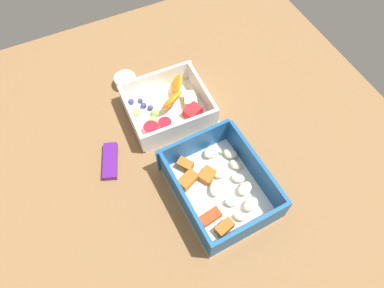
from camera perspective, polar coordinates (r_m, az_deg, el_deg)
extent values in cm
cube|color=brown|center=(64.52, -0.55, -0.68)|extent=(80.00, 80.00, 2.00)
cube|color=white|center=(59.37, 4.51, -7.72)|extent=(18.27, 14.63, 0.60)
cube|color=#19518C|center=(54.36, 9.44, -13.64)|extent=(1.20, 13.89, 5.59)
cube|color=#19518C|center=(59.89, 0.57, 0.07)|extent=(1.20, 13.89, 5.59)
cube|color=#19518C|center=(55.14, -1.29, -9.46)|extent=(16.49, 1.31, 5.59)
cube|color=#19518C|center=(58.68, 10.31, -3.61)|extent=(16.49, 1.31, 5.59)
ellipsoid|color=beige|center=(57.68, 9.62, -9.75)|extent=(2.80, 3.34, 1.43)
ellipsoid|color=beige|center=(58.21, 4.13, -7.13)|extent=(3.39, 3.13, 1.39)
ellipsoid|color=beige|center=(57.62, 6.50, -9.42)|extent=(2.46, 2.78, 1.15)
ellipsoid|color=beige|center=(59.50, 4.66, -4.79)|extent=(2.14, 2.74, 1.24)
ellipsoid|color=beige|center=(59.49, 7.55, -5.56)|extent=(2.73, 2.75, 1.14)
ellipsoid|color=beige|center=(61.21, 3.16, -1.24)|extent=(2.78, 3.40, 1.48)
ellipsoid|color=beige|center=(61.44, 6.32, -1.59)|extent=(3.12, 2.96, 1.28)
ellipsoid|color=beige|center=(56.98, 7.86, -11.72)|extent=(2.50, 2.53, 1.05)
ellipsoid|color=beige|center=(58.62, 8.68, -7.23)|extent=(2.96, 3.42, 1.44)
ellipsoid|color=beige|center=(60.61, 7.21, -3.36)|extent=(2.80, 2.56, 1.15)
cube|color=#AD5B1E|center=(58.80, -0.66, -5.93)|extent=(3.16, 3.91, 1.64)
cube|color=#AD5B1E|center=(60.01, -1.12, -3.47)|extent=(3.15, 2.91, 1.77)
cube|color=#AD5B1E|center=(59.30, 2.20, -5.29)|extent=(3.39, 3.53, 1.38)
cube|color=red|center=(56.69, 3.01, -11.86)|extent=(2.27, 3.74, 1.17)
cube|color=#AD5B1E|center=(55.99, 5.34, -13.51)|extent=(2.37, 3.31, 1.73)
cube|color=#387A33|center=(59.70, 7.95, -6.84)|extent=(0.60, 0.40, 0.20)
cube|color=#387A33|center=(61.57, 6.79, -3.00)|extent=(0.60, 0.40, 0.20)
cube|color=#387A33|center=(62.20, 4.57, -1.54)|extent=(0.60, 0.40, 0.20)
cube|color=white|center=(67.66, -3.94, 5.27)|extent=(13.71, 15.32, 0.60)
cube|color=white|center=(62.19, -1.87, 2.33)|extent=(1.00, 14.98, 4.34)
cube|color=white|center=(69.60, -6.06, 10.31)|extent=(1.00, 14.98, 4.34)
cube|color=white|center=(64.75, -9.98, 4.41)|extent=(12.13, 0.92, 4.34)
cube|color=white|center=(67.39, 1.66, 8.54)|extent=(12.13, 0.92, 4.34)
ellipsoid|color=orange|center=(65.67, -3.38, 7.15)|extent=(5.50, 6.04, 4.94)
ellipsoid|color=orange|center=(68.41, -2.56, 9.72)|extent=(5.37, 4.95, 4.45)
cube|color=red|center=(66.00, 0.08, 5.32)|extent=(3.28, 3.73, 1.87)
cube|color=#F4EACC|center=(67.74, -0.31, 7.27)|extent=(3.62, 3.07, 1.87)
sphere|color=#9ECC60|center=(67.05, -9.13, 5.23)|extent=(1.49, 1.49, 1.49)
sphere|color=#9ECC60|center=(65.23, -6.40, 3.86)|extent=(1.87, 1.87, 1.87)
sphere|color=#9ECC60|center=(66.49, -6.04, 5.22)|extent=(1.57, 1.57, 1.57)
cone|color=red|center=(64.37, -4.43, 3.13)|extent=(2.47, 2.47, 1.98)
cone|color=red|center=(63.87, -6.70, 2.31)|extent=(2.75, 2.75, 2.20)
sphere|color=navy|center=(68.93, -9.98, 6.88)|extent=(1.20, 1.20, 1.20)
sphere|color=navy|center=(67.52, -6.85, 5.93)|extent=(1.10, 1.10, 1.10)
sphere|color=navy|center=(68.91, -8.46, 7.07)|extent=(1.01, 1.01, 1.01)
sphere|color=navy|center=(67.97, -7.95, 6.28)|extent=(1.17, 1.17, 1.17)
cube|color=#51197A|center=(63.04, -13.27, -2.74)|extent=(7.40, 4.68, 1.20)
cylinder|color=white|center=(72.62, -10.86, 10.09)|extent=(4.29, 4.29, 2.18)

